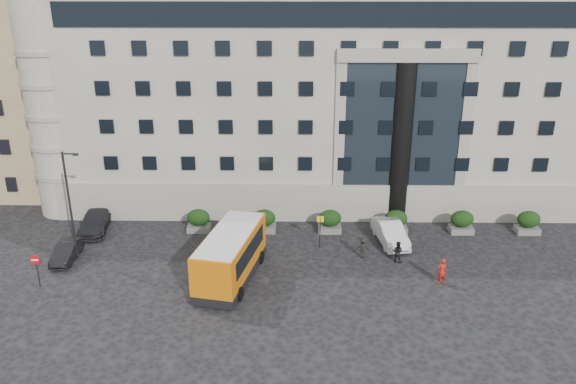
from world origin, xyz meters
name	(u,v)px	position (x,y,z in m)	size (l,w,h in m)	color
ground	(240,280)	(0.00, 0.00, 0.00)	(120.00, 120.00, 0.00)	black
civic_building	(320,86)	(6.00, 22.00, 9.00)	(44.00, 24.00, 18.00)	gray
entrance_column	(400,144)	(12.00, 10.30, 6.50)	(1.80, 1.80, 13.00)	black
apartment_near	(3,79)	(-24.00, 20.00, 10.00)	(14.00, 14.00, 20.00)	#987E58
apartment_far	(49,46)	(-27.00, 38.00, 11.00)	(13.00, 13.00, 22.00)	#786146
hedge_a	(199,220)	(-4.00, 7.80, 0.93)	(1.80, 1.26, 1.84)	#5B5B59
hedge_b	(264,221)	(1.20, 7.80, 0.93)	(1.80, 1.26, 1.84)	#5B5B59
hedge_c	(330,221)	(6.40, 7.80, 0.93)	(1.80, 1.26, 1.84)	#5B5B59
hedge_d	(396,221)	(11.60, 7.80, 0.93)	(1.80, 1.26, 1.84)	#5B5B59
hedge_e	(462,222)	(16.80, 7.80, 0.93)	(1.80, 1.26, 1.84)	#5B5B59
hedge_f	(528,222)	(22.00, 7.80, 0.93)	(1.80, 1.26, 1.84)	#5B5B59
street_lamp	(70,202)	(-11.94, 3.00, 4.37)	(1.16, 0.18, 8.00)	#262628
bus_stop_sign	(320,226)	(5.50, 5.00, 1.73)	(0.50, 0.08, 2.52)	#262628
no_entry_sign	(36,264)	(-13.00, -1.04, 1.65)	(0.64, 0.16, 2.32)	#262628
minibus	(231,254)	(-0.59, 0.27, 1.82)	(4.30, 8.32, 3.31)	#CF6509
red_truck	(129,176)	(-11.99, 16.81, 1.42)	(2.50, 5.19, 2.78)	maroon
parked_car_b	(67,252)	(-12.63, 2.76, 0.63)	(1.33, 3.81, 1.25)	black
parked_car_c	(94,222)	(-12.32, 7.78, 0.74)	(2.06, 5.07, 1.47)	black
parked_car_d	(96,188)	(-14.82, 15.48, 0.71)	(2.34, 5.08, 1.41)	black
white_taxi	(390,233)	(10.88, 5.92, 0.81)	(1.72, 4.95, 1.63)	silver
pedestrian_a	(442,271)	(13.29, -0.24, 0.91)	(0.67, 0.44, 1.83)	#A61C10
pedestrian_b	(397,252)	(10.90, 2.79, 0.79)	(0.77, 0.60, 1.59)	black
pedestrian_c	(363,248)	(8.51, 3.40, 0.79)	(1.02, 0.58, 1.58)	black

